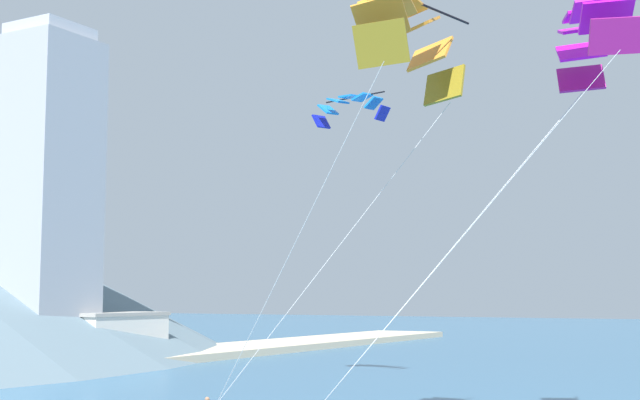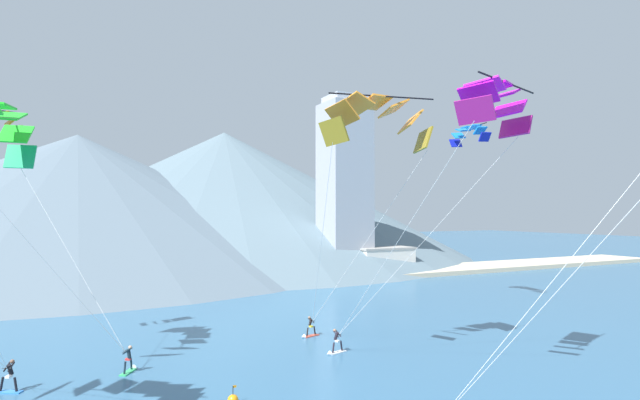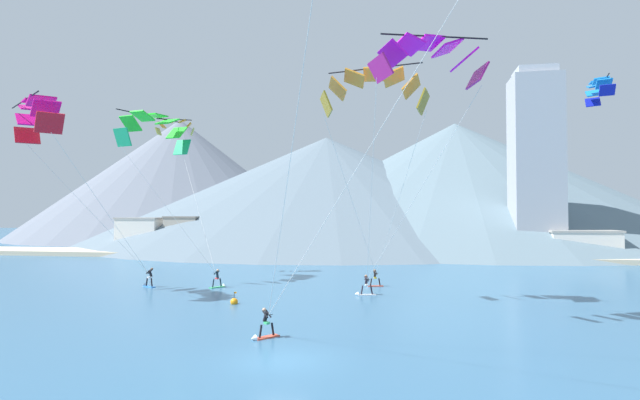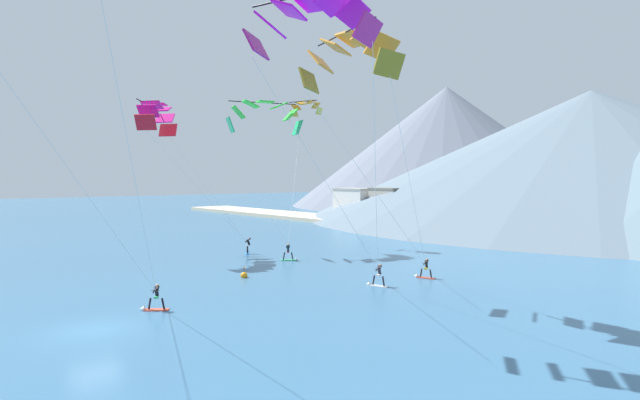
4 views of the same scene
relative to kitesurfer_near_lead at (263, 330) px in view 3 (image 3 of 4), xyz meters
name	(u,v)px [view 3 (image 3 of 4)]	position (x,y,z in m)	size (l,w,h in m)	color
ground_plane	(280,361)	(1.94, -3.84, -0.44)	(400.00, 400.00, 0.00)	#336084
kitesurfer_near_lead	(263,330)	(0.00, 0.00, 0.00)	(1.38, 1.62, 1.63)	#E54C33
kitesurfer_near_trail	(364,289)	(4.04, 15.18, 0.06)	(1.78, 0.87, 1.71)	white
kitesurfer_mid_center	(148,280)	(-15.72, 16.53, 0.12)	(1.71, 1.21, 1.80)	#337FDB
kitesurfer_far_left	(219,282)	(-9.24, 17.27, 0.07)	(1.28, 1.68, 1.75)	#33B266
kitesurfer_far_right	(373,282)	(4.39, 20.25, -0.01)	(1.78, 0.91, 1.63)	#E54C33
parafoil_kite_near_trail	(429,57)	(8.90, 4.99, 15.65)	(8.23, 12.53, 15.88)	#AC1B7C
parafoil_kite_mid_center	(37,114)	(-21.37, 9.21, 14.07)	(9.66, 10.48, 14.29)	red
parafoil_kite_far_left	(155,128)	(-16.87, 19.55, 14.63)	(9.54, 8.50, 15.11)	#19A564
parafoil_kite_far_right	(374,88)	(5.16, 11.37, 15.57)	(8.25, 10.27, 16.20)	olive
parafoil_kite_distant_high_outer	(175,125)	(-18.04, 26.26, 16.18)	(4.31, 2.51, 1.90)	gold
parafoil_kite_distant_low_drift	(599,88)	(25.24, 24.45, 17.96)	(1.93, 5.59, 2.04)	#1119A3
race_marker_buoy	(234,302)	(-4.99, 9.46, -0.28)	(0.56, 0.56, 1.02)	orange
shoreline_strip	(370,256)	(1.94, 50.07, -0.09)	(180.00, 10.00, 0.70)	beige
shore_building_harbour_front	(335,241)	(-3.81, 52.24, 1.92)	(8.56, 4.48, 4.70)	beige
shore_building_promenade_mid	(583,245)	(32.33, 51.59, 1.74)	(9.55, 5.07, 4.35)	silver
shore_building_quay_east	(184,235)	(-30.31, 54.88, 2.72)	(6.02, 4.60, 6.29)	#A89E8E
shore_building_quay_west	(142,235)	(-37.91, 54.24, 2.62)	(7.70, 5.30, 6.10)	silver
highrise_tower	(536,165)	(26.72, 54.32, 13.72)	(7.00, 7.00, 28.75)	#999EA8
mountain_peak_west_ridge	(180,178)	(-58.40, 111.08, 16.86)	(89.84, 89.84, 34.61)	slate
mountain_peak_central_summit	(455,183)	(18.87, 97.68, 13.86)	(111.19, 111.19, 28.59)	slate
mountain_peak_east_shoulder	(326,190)	(-11.86, 93.62, 12.24)	(112.54, 112.54, 25.37)	slate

